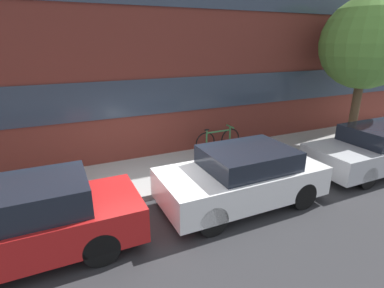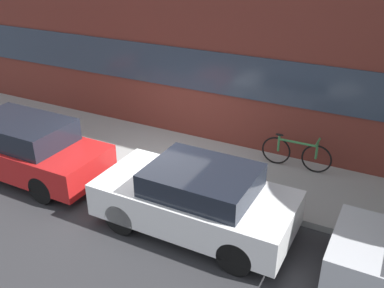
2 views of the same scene
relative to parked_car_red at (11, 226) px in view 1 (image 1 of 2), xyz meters
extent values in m
plane|color=#2B2B2D|center=(2.75, 1.05, -0.72)|extent=(56.00, 56.00, 0.00)
cube|color=gray|center=(2.75, 2.32, -0.65)|extent=(28.00, 2.55, 0.14)
cube|color=maroon|center=(2.75, 4.05, 4.02)|extent=(28.00, 0.90, 9.48)
cube|color=#2D3847|center=(2.75, 3.58, 1.36)|extent=(25.76, 0.04, 1.10)
cube|color=#AD1919|center=(-0.05, 0.00, -0.14)|extent=(4.54, 1.64, 0.68)
cube|color=black|center=(0.14, 0.00, 0.46)|extent=(2.36, 1.45, 0.52)
cylinder|color=black|center=(1.36, -0.73, -0.40)|extent=(0.64, 0.18, 0.64)
cylinder|color=black|center=(1.36, 0.73, -0.40)|extent=(0.64, 0.18, 0.64)
cube|color=silver|center=(4.71, 0.00, -0.13)|extent=(3.87, 1.79, 0.69)
cube|color=black|center=(4.87, 0.00, 0.43)|extent=(2.01, 1.57, 0.45)
cylinder|color=black|center=(3.51, -0.80, -0.40)|extent=(0.65, 0.18, 0.65)
cylinder|color=black|center=(3.51, 0.80, -0.40)|extent=(0.65, 0.18, 0.65)
cylinder|color=black|center=(5.92, -0.80, -0.40)|extent=(0.65, 0.18, 0.65)
cylinder|color=black|center=(5.92, 0.80, -0.40)|extent=(0.65, 0.18, 0.65)
cube|color=#B2B5BA|center=(9.62, 0.00, -0.16)|extent=(4.58, 1.69, 0.66)
cylinder|color=black|center=(8.20, -0.76, -0.41)|extent=(0.62, 0.18, 0.62)
cylinder|color=black|center=(8.20, 0.76, -0.41)|extent=(0.62, 0.18, 0.62)
cylinder|color=black|center=(11.04, 0.76, -0.41)|extent=(0.62, 0.18, 0.62)
cylinder|color=gold|center=(-0.36, 1.51, -0.56)|extent=(0.26, 0.26, 0.04)
cylinder|color=gold|center=(-0.36, 1.51, -0.27)|extent=(0.18, 0.18, 0.53)
cylinder|color=gold|center=(-0.20, 1.51, -0.22)|extent=(0.14, 0.07, 0.07)
torus|color=black|center=(6.37, 3.12, -0.22)|extent=(0.72, 0.05, 0.72)
torus|color=black|center=(5.38, 3.10, -0.22)|extent=(0.72, 0.05, 0.72)
cylinder|color=#33723F|center=(5.87, 3.11, 0.11)|extent=(0.94, 0.07, 0.06)
cylinder|color=#33723F|center=(5.43, 3.10, -0.01)|extent=(0.06, 0.06, 0.41)
cylinder|color=#33723F|center=(6.35, 3.11, -0.01)|extent=(0.06, 0.06, 0.41)
ellipsoid|color=black|center=(5.43, 3.10, 0.22)|extent=(0.20, 0.08, 0.05)
cylinder|color=#33723F|center=(6.35, 3.11, 0.22)|extent=(0.06, 0.44, 0.05)
cylinder|color=brown|center=(10.73, 1.78, 0.76)|extent=(0.29, 0.29, 2.68)
sphere|color=#568C38|center=(10.73, 1.78, 2.93)|extent=(3.02, 3.02, 3.02)
camera|label=1|loc=(0.96, -5.30, 3.00)|focal=28.00mm
camera|label=2|loc=(7.92, -6.21, 4.57)|focal=40.00mm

